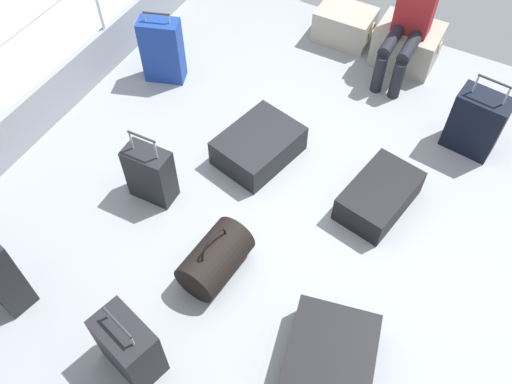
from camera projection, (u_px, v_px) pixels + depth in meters
ground_plane at (273, 198)px, 4.54m from camera, size 4.40×5.20×0.06m
gunwale_port at (62, 90)px, 4.95m from camera, size 0.06×5.20×0.45m
railing_port at (43, 40)px, 4.51m from camera, size 0.04×4.20×1.02m
cargo_crate_0 at (345, 25)px, 5.63m from camera, size 0.61×0.42×0.34m
cargo_crate_1 at (407, 44)px, 5.40m from camera, size 0.64×0.49×0.39m
passenger_seated at (410, 22)px, 5.00m from camera, size 0.34×0.66×1.09m
suitcase_0 at (259, 146)px, 4.67m from camera, size 0.67×0.80×0.26m
suitcase_2 at (379, 196)px, 4.35m from camera, size 0.55×0.76×0.25m
suitcase_3 at (129, 346)px, 3.47m from camera, size 0.46×0.35×0.64m
suitcase_4 at (329, 360)px, 3.55m from camera, size 0.70×0.80×0.25m
suitcase_5 at (162, 51)px, 5.14m from camera, size 0.42×0.31×0.74m
suitcase_6 at (476, 123)px, 4.62m from camera, size 0.45×0.31×0.76m
suitcase_8 at (150, 174)px, 4.32m from camera, size 0.37×0.22×0.70m
duffel_bag at (215, 259)px, 3.95m from camera, size 0.39×0.57×0.49m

